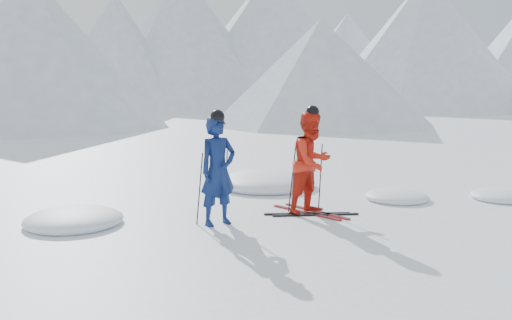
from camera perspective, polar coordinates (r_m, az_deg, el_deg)
name	(u,v)px	position (r m, az deg, el deg)	size (l,w,h in m)	color
ground	(350,212)	(11.09, 9.88, -5.37)	(160.00, 160.00, 0.00)	white
mountain_range	(152,32)	(45.85, -10.85, 13.10)	(106.15, 62.94, 15.53)	#B2BCD1
skier_blue	(218,171)	(9.78, -4.02, -1.14)	(0.72, 0.47, 1.98)	#0D1D51
skier_red	(312,162)	(10.70, 5.90, -0.26)	(0.98, 0.77, 2.02)	red
pole_blue_left	(200,189)	(9.87, -5.95, -3.03)	(0.02, 0.02, 1.32)	black
pole_blue_right	(226,185)	(10.16, -3.22, -2.68)	(0.02, 0.02, 1.32)	black
pole_red_left	(292,179)	(10.81, 3.83, -1.96)	(0.02, 0.02, 1.35)	black
pole_red_right	(320,177)	(11.04, 6.79, -1.80)	(0.02, 0.02, 1.35)	black
ski_worn_left	(306,213)	(10.83, 5.28, -5.53)	(0.09, 1.70, 0.03)	black
ski_worn_right	(316,211)	(10.95, 6.36, -5.39)	(0.09, 1.70, 0.03)	black
ski_loose_a	(307,214)	(10.74, 5.40, -5.64)	(0.09, 1.70, 0.03)	black
ski_loose_b	(316,215)	(10.67, 6.29, -5.75)	(0.09, 1.70, 0.03)	black
snow_lumps	(267,196)	(12.43, 1.13, -3.80)	(10.44, 5.46, 0.54)	white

